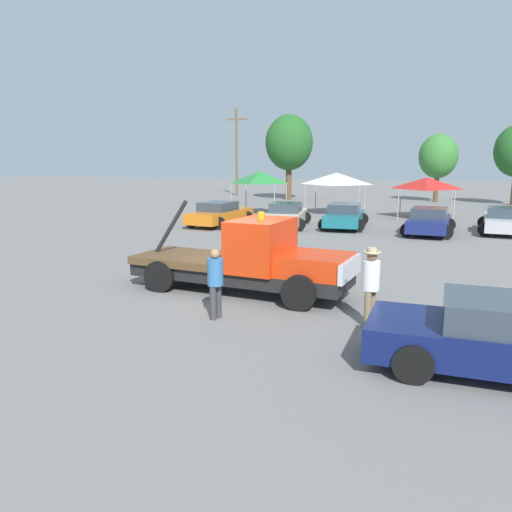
% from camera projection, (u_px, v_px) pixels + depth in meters
% --- Properties ---
extents(ground_plane, '(160.00, 160.00, 0.00)m').
position_uv_depth(ground_plane, '(239.00, 292.00, 14.02)').
color(ground_plane, slate).
extents(tow_truck, '(6.47, 2.69, 2.51)m').
position_uv_depth(tow_truck, '(251.00, 261.00, 13.69)').
color(tow_truck, black).
rests_on(tow_truck, ground).
extents(person_near_truck, '(0.39, 0.39, 1.77)m').
position_uv_depth(person_near_truck, '(371.00, 280.00, 10.92)').
color(person_near_truck, '#847051').
rests_on(person_near_truck, ground).
extents(person_at_hood, '(0.37, 0.37, 1.65)m').
position_uv_depth(person_at_hood, '(215.00, 279.00, 11.47)').
color(person_at_hood, '#38383D').
rests_on(person_at_hood, ground).
extents(parked_car_orange, '(2.81, 5.02, 1.34)m').
position_uv_depth(parked_car_orange, '(220.00, 214.00, 28.03)').
color(parked_car_orange, orange).
rests_on(parked_car_orange, ground).
extents(parked_car_cream, '(2.78, 4.93, 1.34)m').
position_uv_depth(parked_car_cream, '(286.00, 215.00, 27.38)').
color(parked_car_cream, beige).
rests_on(parked_car_cream, ground).
extents(parked_car_teal, '(2.51, 4.48, 1.34)m').
position_uv_depth(parked_car_teal, '(344.00, 216.00, 26.91)').
color(parked_car_teal, '#196670').
rests_on(parked_car_teal, ground).
extents(parked_car_navy, '(2.66, 4.48, 1.34)m').
position_uv_depth(parked_car_navy, '(429.00, 221.00, 24.65)').
color(parked_car_navy, navy).
rests_on(parked_car_navy, ground).
extents(parked_car_silver, '(2.79, 4.48, 1.34)m').
position_uv_depth(parked_car_silver, '(506.00, 221.00, 24.87)').
color(parked_car_silver, '#B7B7BC').
rests_on(parked_car_silver, ground).
extents(canopy_tent_green, '(3.04, 3.04, 2.89)m').
position_uv_depth(canopy_tent_green, '(259.00, 177.00, 33.40)').
color(canopy_tent_green, '#9E9EA3').
rests_on(canopy_tent_green, ground).
extents(canopy_tent_white, '(3.55, 3.55, 2.78)m').
position_uv_depth(canopy_tent_white, '(336.00, 179.00, 33.67)').
color(canopy_tent_white, '#9E9EA3').
rests_on(canopy_tent_white, ground).
extents(canopy_tent_red, '(3.24, 3.24, 2.57)m').
position_uv_depth(canopy_tent_red, '(427.00, 183.00, 31.03)').
color(canopy_tent_red, '#9E9EA3').
rests_on(canopy_tent_red, ground).
extents(tree_center, '(4.28, 4.28, 7.65)m').
position_uv_depth(tree_center, '(289.00, 143.00, 45.11)').
color(tree_center, brown).
rests_on(tree_center, ground).
extents(tree_right, '(3.27, 3.27, 5.84)m').
position_uv_depth(tree_right, '(438.00, 156.00, 43.18)').
color(tree_right, brown).
rests_on(tree_right, ground).
extents(utility_pole, '(2.20, 0.24, 8.69)m').
position_uv_depth(utility_pole, '(237.00, 150.00, 50.80)').
color(utility_pole, brown).
rests_on(utility_pole, ground).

